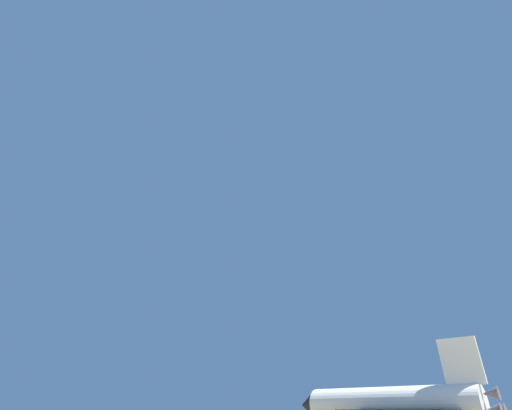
% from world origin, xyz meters
% --- Properties ---
extents(space_shuttle, '(38.78, 25.87, 15.80)m').
position_xyz_m(space_shuttle, '(-0.91, 3.42, 5.35)').
color(space_shuttle, white).
rests_on(space_shuttle, ground).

